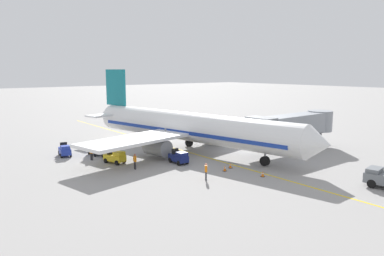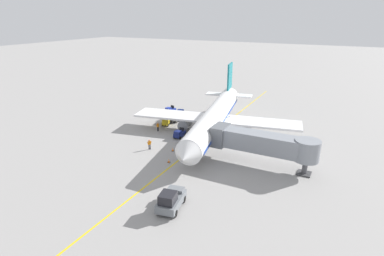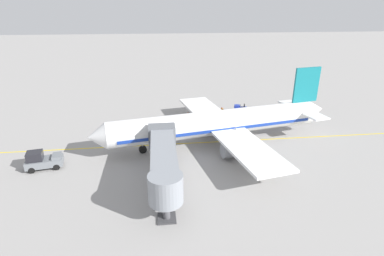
# 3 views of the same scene
# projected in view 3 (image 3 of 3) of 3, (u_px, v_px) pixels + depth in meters

# --- Properties ---
(ground_plane) EXTENTS (400.00, 400.00, 0.00)m
(ground_plane) POSITION_uv_depth(u_px,v_px,m) (204.00, 142.00, 46.17)
(ground_plane) COLOR gray
(gate_lead_in_line) EXTENTS (0.24, 80.00, 0.01)m
(gate_lead_in_line) POSITION_uv_depth(u_px,v_px,m) (204.00, 142.00, 46.17)
(gate_lead_in_line) COLOR gold
(gate_lead_in_line) RESTS_ON ground
(parked_airliner) EXTENTS (30.44, 37.16, 10.63)m
(parked_airliner) POSITION_uv_depth(u_px,v_px,m) (219.00, 123.00, 44.95)
(parked_airliner) COLOR white
(parked_airliner) RESTS_ON ground
(jet_bridge) EXTENTS (15.08, 3.50, 4.98)m
(jet_bridge) POSITION_uv_depth(u_px,v_px,m) (164.00, 159.00, 33.76)
(jet_bridge) COLOR gray
(jet_bridge) RESTS_ON ground
(pushback_tractor) EXTENTS (2.94, 4.72, 2.40)m
(pushback_tractor) POSITION_uv_depth(u_px,v_px,m) (43.00, 160.00, 38.49)
(pushback_tractor) COLOR slate
(pushback_tractor) RESTS_ON ground
(baggage_tug_lead) EXTENTS (1.96, 2.75, 1.62)m
(baggage_tug_lead) POSITION_uv_depth(u_px,v_px,m) (207.00, 116.00, 55.39)
(baggage_tug_lead) COLOR gold
(baggage_tug_lead) RESTS_ON ground
(baggage_tug_trailing) EXTENTS (1.35, 2.53, 1.62)m
(baggage_tug_trailing) POSITION_uv_depth(u_px,v_px,m) (185.00, 128.00, 49.71)
(baggage_tug_trailing) COLOR navy
(baggage_tug_trailing) RESTS_ON ground
(baggage_tug_spare) EXTENTS (1.69, 2.68, 1.62)m
(baggage_tug_spare) POSITION_uv_depth(u_px,v_px,m) (240.00, 109.00, 59.21)
(baggage_tug_spare) COLOR #1E339E
(baggage_tug_spare) RESTS_ON ground
(baggage_cart_front) EXTENTS (1.44, 2.94, 1.58)m
(baggage_cart_front) POSITION_uv_depth(u_px,v_px,m) (222.00, 115.00, 55.01)
(baggage_cart_front) COLOR #4C4C51
(baggage_cart_front) RESTS_ON ground
(baggage_cart_second_in_train) EXTENTS (1.44, 2.94, 1.58)m
(baggage_cart_second_in_train) POSITION_uv_depth(u_px,v_px,m) (236.00, 113.00, 55.91)
(baggage_cart_second_in_train) COLOR #4C4C51
(baggage_cart_second_in_train) RESTS_ON ground
(ground_crew_wing_walker) EXTENTS (0.55, 0.60, 1.69)m
(ground_crew_wing_walker) POSITION_uv_depth(u_px,v_px,m) (144.00, 125.00, 50.45)
(ground_crew_wing_walker) COLOR #232328
(ground_crew_wing_walker) RESTS_ON ground
(ground_crew_loader) EXTENTS (0.34, 0.72, 1.69)m
(ground_crew_loader) POSITION_uv_depth(u_px,v_px,m) (222.00, 111.00, 57.08)
(ground_crew_loader) COLOR #232328
(ground_crew_loader) RESTS_ON ground
(ground_crew_marshaller) EXTENTS (0.29, 0.73, 1.69)m
(ground_crew_marshaller) POSITION_uv_depth(u_px,v_px,m) (188.00, 116.00, 54.45)
(ground_crew_marshaller) COLOR #232328
(ground_crew_marshaller) RESTS_ON ground
(safety_cone_nose_left) EXTENTS (0.36, 0.36, 0.59)m
(safety_cone_nose_left) POSITION_uv_depth(u_px,v_px,m) (155.00, 140.00, 46.34)
(safety_cone_nose_left) COLOR black
(safety_cone_nose_left) RESTS_ON ground
(safety_cone_nose_right) EXTENTS (0.36, 0.36, 0.59)m
(safety_cone_nose_right) POSITION_uv_depth(u_px,v_px,m) (151.00, 137.00, 47.50)
(safety_cone_nose_right) COLOR black
(safety_cone_nose_right) RESTS_ON ground
(safety_cone_wing_tip) EXTENTS (0.36, 0.36, 0.59)m
(safety_cone_wing_tip) POSITION_uv_depth(u_px,v_px,m) (126.00, 142.00, 45.63)
(safety_cone_wing_tip) COLOR black
(safety_cone_wing_tip) RESTS_ON ground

